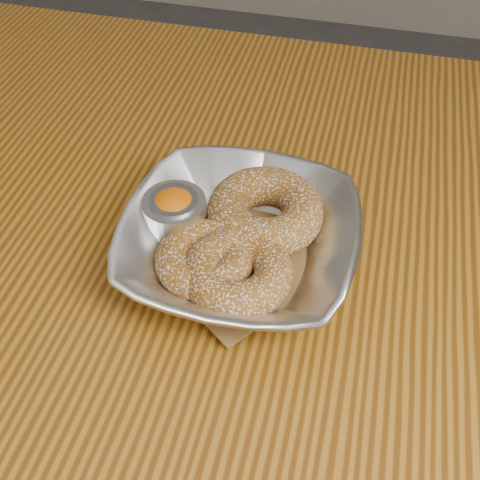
% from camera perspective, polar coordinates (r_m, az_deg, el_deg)
% --- Properties ---
extents(table, '(1.20, 0.80, 0.75)m').
position_cam_1_polar(table, '(0.64, -2.12, -4.92)').
color(table, '#8B5314').
rests_on(table, ground_plane).
extents(serving_bowl, '(0.22, 0.22, 0.05)m').
position_cam_1_polar(serving_bowl, '(0.52, 0.00, -0.26)').
color(serving_bowl, silver).
rests_on(serving_bowl, table).
extents(parchment, '(0.20, 0.20, 0.00)m').
position_cam_1_polar(parchment, '(0.53, 0.00, -1.53)').
color(parchment, olive).
rests_on(parchment, table).
extents(donut_back, '(0.13, 0.13, 0.04)m').
position_cam_1_polar(donut_back, '(0.54, 2.57, 2.95)').
color(donut_back, '#8F5318').
rests_on(donut_back, parchment).
extents(donut_front, '(0.12, 0.12, 0.03)m').
position_cam_1_polar(donut_front, '(0.49, -0.26, -3.28)').
color(donut_front, '#8F5318').
rests_on(donut_front, parchment).
extents(donut_extra, '(0.09, 0.09, 0.03)m').
position_cam_1_polar(donut_extra, '(0.50, -3.59, -1.98)').
color(donut_extra, '#8F5318').
rests_on(donut_extra, parchment).
extents(ramekin, '(0.06, 0.06, 0.05)m').
position_cam_1_polar(ramekin, '(0.54, -6.61, 2.63)').
color(ramekin, silver).
rests_on(ramekin, table).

